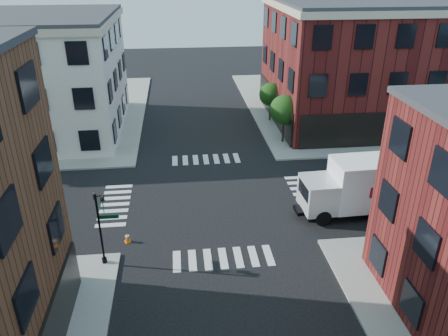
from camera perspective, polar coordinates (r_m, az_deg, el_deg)
name	(u,v)px	position (r m, az deg, el deg)	size (l,w,h in m)	color
ground	(213,199)	(31.87, -1.47, -4.08)	(120.00, 120.00, 0.00)	black
sidewalk_ne	(371,103)	(56.09, 18.66, 8.06)	(30.00, 30.00, 0.15)	gray
sidewalk_nw	(9,115)	(54.41, -26.32, 6.19)	(30.00, 30.00, 0.15)	gray
building_ne	(394,63)	(50.11, 21.37, 12.70)	(25.00, 16.00, 12.00)	#411010
building_nw	(1,78)	(47.82, -27.14, 10.47)	(22.00, 16.00, 11.00)	silver
tree_near	(285,111)	(40.81, 7.97, 7.38)	(2.69, 2.69, 4.49)	black
tree_far	(271,96)	(46.47, 6.21, 9.38)	(2.43, 2.43, 4.07)	black
signal_pole	(101,221)	(25.01, -15.80, -6.66)	(1.29, 1.24, 4.60)	black
box_truck	(367,186)	(30.87, 18.14, -2.21)	(8.80, 3.00, 3.93)	white
traffic_cone	(127,238)	(27.85, -12.52, -8.87)	(0.45, 0.45, 0.65)	orange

